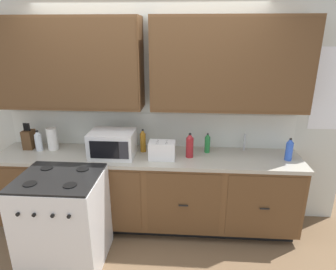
{
  "coord_description": "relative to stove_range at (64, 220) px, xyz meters",
  "views": [
    {
      "loc": [
        0.44,
        -2.67,
        2.19
      ],
      "look_at": [
        0.24,
        0.27,
        1.16
      ],
      "focal_mm": 31.16,
      "sensor_mm": 36.0,
      "label": 1
    }
  ],
  "objects": [
    {
      "name": "ground_plane",
      "position": [
        0.74,
        0.33,
        -0.47
      ],
      "size": [
        8.38,
        8.38,
        0.0
      ],
      "primitive_type": "plane",
      "color": "brown"
    },
    {
      "name": "counter_run",
      "position": [
        0.74,
        0.63,
        -0.0
      ],
      "size": [
        3.38,
        0.64,
        0.91
      ],
      "color": "black",
      "rests_on": "ground_plane"
    },
    {
      "name": "bottle_green",
      "position": [
        1.41,
        0.75,
        0.55
      ],
      "size": [
        0.06,
        0.06,
        0.23
      ],
      "color": "#237A38",
      "rests_on": "counter_run"
    },
    {
      "name": "sink_faucet",
      "position": [
        1.84,
        0.84,
        0.54
      ],
      "size": [
        0.02,
        0.02,
        0.2
      ],
      "primitive_type": "cylinder",
      "color": "#B2B5BA",
      "rests_on": "counter_run"
    },
    {
      "name": "wall_unit",
      "position": [
        0.74,
        0.83,
        1.2
      ],
      "size": [
        4.55,
        0.4,
        2.56
      ],
      "color": "silver",
      "rests_on": "ground_plane"
    },
    {
      "name": "bottle_amber",
      "position": [
        0.69,
        0.73,
        0.57
      ],
      "size": [
        0.06,
        0.06,
        0.27
      ],
      "color": "#9E6619",
      "rests_on": "counter_run"
    },
    {
      "name": "bottle_red",
      "position": [
        1.21,
        0.61,
        0.58
      ],
      "size": [
        0.08,
        0.08,
        0.27
      ],
      "color": "maroon",
      "rests_on": "counter_run"
    },
    {
      "name": "bottle_blue",
      "position": [
        2.26,
        0.6,
        0.56
      ],
      "size": [
        0.07,
        0.07,
        0.25
      ],
      "color": "blue",
      "rests_on": "counter_run"
    },
    {
      "name": "toaster",
      "position": [
        0.92,
        0.54,
        0.54
      ],
      "size": [
        0.28,
        0.18,
        0.19
      ],
      "color": "white",
      "rests_on": "counter_run"
    },
    {
      "name": "knife_block",
      "position": [
        -0.66,
        0.73,
        0.56
      ],
      "size": [
        0.11,
        0.14,
        0.31
      ],
      "color": "#52361E",
      "rests_on": "counter_run"
    },
    {
      "name": "microwave",
      "position": [
        0.37,
        0.58,
        0.58
      ],
      "size": [
        0.48,
        0.37,
        0.28
      ],
      "color": "white",
      "rests_on": "counter_run"
    },
    {
      "name": "paper_towel_roll",
      "position": [
        -0.37,
        0.72,
        0.57
      ],
      "size": [
        0.12,
        0.12,
        0.26
      ],
      "primitive_type": "cylinder",
      "color": "white",
      "rests_on": "counter_run"
    },
    {
      "name": "bottle_clear",
      "position": [
        -0.51,
        0.68,
        0.56
      ],
      "size": [
        0.08,
        0.08,
        0.24
      ],
      "color": "silver",
      "rests_on": "counter_run"
    },
    {
      "name": "stove_range",
      "position": [
        0.0,
        0.0,
        0.0
      ],
      "size": [
        0.76,
        0.68,
        0.95
      ],
      "color": "white",
      "rests_on": "ground_plane"
    }
  ]
}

